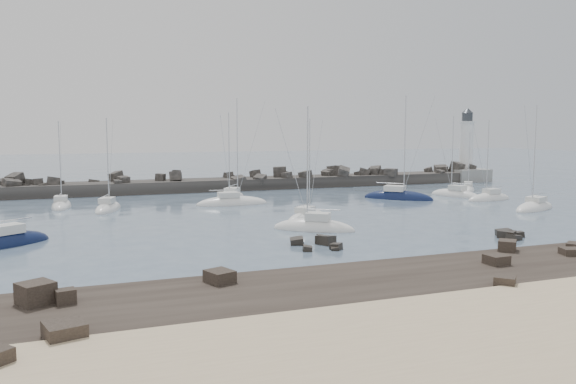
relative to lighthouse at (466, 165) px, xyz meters
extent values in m
plane|color=slate|center=(-47.00, -38.00, -3.09)|extent=(400.00, 400.00, 0.00)
cube|color=black|center=(-47.00, -60.00, -3.09)|extent=(140.00, 12.00, 0.70)
cube|color=black|center=(-38.87, -54.82, -2.33)|extent=(1.95, 1.95, 0.82)
cube|color=black|center=(-70.57, -62.60, -2.38)|extent=(2.07, 2.17, 0.72)
cube|color=black|center=(-70.62, -57.17, -2.35)|extent=(1.15, 1.02, 0.78)
cube|color=black|center=(-33.64, -56.49, -2.47)|extent=(1.96, 1.91, 0.55)
cube|color=black|center=(-46.08, -62.71, -2.45)|extent=(1.63, 1.63, 0.59)
cube|color=black|center=(-35.40, -57.70, -2.49)|extent=(1.81, 1.61, 0.51)
cube|color=black|center=(-61.86, -55.92, -2.37)|extent=(1.90, 2.05, 0.73)
cube|color=black|center=(-42.73, -58.10, -2.42)|extent=(1.47, 1.39, 0.65)
cube|color=black|center=(-72.11, -56.68, -2.16)|extent=(2.24, 2.22, 1.17)
cube|color=black|center=(-52.62, -45.33, -2.93)|extent=(1.49, 1.43, 1.04)
cube|color=black|center=(-50.59, -48.58, -3.08)|extent=(0.91, 0.87, 0.78)
cube|color=black|center=(-50.18, -45.58, -2.80)|extent=(1.85, 1.92, 1.03)
cube|color=black|center=(-50.29, -46.08, -2.99)|extent=(1.84, 1.95, 1.46)
cube|color=black|center=(-50.35, -48.25, -2.91)|extent=(1.19, 1.19, 0.70)
cube|color=black|center=(-52.78, -48.02, -2.91)|extent=(1.03, 1.08, 0.54)
cube|color=black|center=(-33.63, -48.51, -2.80)|extent=(1.57, 1.42, 0.86)
cube|color=black|center=(-33.91, -49.23, -2.81)|extent=(1.79, 1.85, 0.84)
cube|color=black|center=(-33.27, -47.68, -3.13)|extent=(1.05, 1.02, 0.61)
cube|color=black|center=(-33.93, -50.12, -3.08)|extent=(1.34, 1.24, 1.07)
cube|color=black|center=(-32.59, -49.07, -3.03)|extent=(1.42, 1.31, 0.92)
cube|color=#2D2B28|center=(-54.50, 0.00, -2.89)|extent=(115.00, 6.00, 3.20)
cube|color=#2D2B28|center=(-22.24, -0.60, -1.06)|extent=(2.82, 2.49, 2.25)
cube|color=#2D2B28|center=(-55.50, -0.60, -0.68)|extent=(2.24, 2.70, 2.01)
cube|color=#2D2B28|center=(-64.31, 1.65, -0.68)|extent=(2.65, 2.42, 2.12)
cube|color=#2D2B28|center=(-73.21, -0.68, -1.14)|extent=(2.07, 2.08, 2.19)
cube|color=#2D2B28|center=(-42.13, -2.15, -1.32)|extent=(2.54, 2.62, 1.71)
cube|color=#2D2B28|center=(-7.26, -2.10, -1.20)|extent=(1.96, 1.87, 1.16)
cube|color=#2D2B28|center=(-75.34, -0.39, -0.95)|extent=(1.60, 1.53, 1.21)
cube|color=#2D2B28|center=(-41.97, 1.08, -0.77)|extent=(1.80, 2.03, 1.65)
cube|color=#2D2B28|center=(-29.21, -0.17, -0.90)|extent=(2.19, 2.27, 1.53)
cube|color=#2D2B28|center=(-27.87, 2.24, -1.11)|extent=(2.14, 2.34, 2.01)
cube|color=#2D2B28|center=(-7.64, 1.11, -1.06)|extent=(2.03, 1.88, 1.63)
cube|color=#2D2B28|center=(-63.43, -1.28, -0.92)|extent=(1.90, 2.10, 1.25)
cube|color=#2D2B28|center=(-22.90, -0.69, -1.21)|extent=(2.63, 2.46, 1.60)
cube|color=#2D2B28|center=(-4.97, 0.94, -0.84)|extent=(2.89, 2.68, 1.86)
cube|color=#2D2B28|center=(-74.65, -1.47, -1.47)|extent=(1.61, 1.62, 1.16)
cube|color=#2D2B28|center=(-79.77, 1.42, -1.38)|extent=(2.29, 1.84, 2.04)
cube|color=#2D2B28|center=(-57.79, 0.12, -1.01)|extent=(1.92, 1.94, 1.73)
cube|color=#2D2B28|center=(-64.36, -2.13, -1.28)|extent=(1.23, 1.42, 1.04)
cube|color=#2D2B28|center=(-45.66, -1.79, -1.46)|extent=(2.24, 2.61, 1.74)
cube|color=#2D2B28|center=(-76.80, -0.94, -1.41)|extent=(1.67, 1.62, 1.09)
cube|color=#2D2B28|center=(-46.37, 1.69, -1.02)|extent=(1.94, 1.93, 1.32)
cube|color=#2D2B28|center=(-37.39, -1.93, -0.98)|extent=(1.99, 1.89, 1.44)
cube|color=#2D2B28|center=(-76.59, 1.16, -1.05)|extent=(1.68, 1.73, 1.28)
cube|color=#2D2B28|center=(-78.34, 1.01, -0.80)|extent=(2.94, 3.01, 2.63)
cube|color=#2D2B28|center=(-28.76, -0.28, -0.91)|extent=(1.56, 1.75, 1.44)
cube|color=#2D2B28|center=(-20.07, -0.40, -1.15)|extent=(2.79, 2.96, 2.04)
cube|color=#2D2B28|center=(-34.05, -1.88, -0.95)|extent=(2.46, 2.30, 1.77)
cube|color=#2D2B28|center=(-19.90, -0.14, -1.00)|extent=(2.29, 2.46, 2.08)
cube|color=#2D2B28|center=(-54.96, 2.23, -0.67)|extent=(1.42, 1.72, 1.84)
cube|color=#2D2B28|center=(-18.33, -0.92, -1.19)|extent=(3.07, 3.08, 1.94)
cube|color=#2D2B28|center=(-27.02, -1.93, -0.75)|extent=(2.84, 3.15, 2.76)
cube|color=#2D2B28|center=(-27.88, -0.54, -1.17)|extent=(1.63, 1.55, 1.29)
cube|color=#2D2B28|center=(-78.68, -1.14, -1.08)|extent=(2.89, 2.72, 1.94)
cube|color=#2D2B28|center=(-72.30, -0.12, -1.27)|extent=(1.15, 1.24, 0.99)
cube|color=#2D2B28|center=(-17.88, -2.30, -0.88)|extent=(2.99, 2.97, 1.36)
cube|color=#2D2B28|center=(-18.36, 2.42, -0.85)|extent=(3.03, 2.88, 1.96)
cube|color=#2D2B28|center=(-36.03, 2.27, -1.05)|extent=(1.43, 1.21, 1.37)
cube|color=#2D2B28|center=(-26.74, 1.93, -0.69)|extent=(2.58, 3.04, 2.20)
cube|color=#2D2B28|center=(-2.55, -0.71, -0.53)|extent=(2.52, 2.72, 2.65)
cube|color=#2D2B28|center=(-46.28, 2.03, -1.14)|extent=(1.56, 1.78, 1.76)
cube|color=#2D2B28|center=(-37.88, 0.21, -0.51)|extent=(2.70, 2.41, 1.96)
cube|color=#2D2B28|center=(-67.65, 2.02, -1.61)|extent=(1.78, 1.75, 1.57)
cube|color=#2D2B28|center=(0.43, -0.60, -0.71)|extent=(2.41, 1.89, 1.97)
cube|color=gray|center=(0.00, 0.00, -2.29)|extent=(7.00, 7.00, 3.00)
cylinder|color=white|center=(0.00, 0.00, 3.71)|extent=(2.50, 2.50, 9.00)
cylinder|color=white|center=(0.00, 0.00, 8.13)|extent=(3.20, 3.20, 0.25)
cylinder|color=#33383D|center=(0.00, 0.00, 9.01)|extent=(2.00, 2.00, 1.60)
cone|color=#33383D|center=(0.00, 0.00, 10.31)|extent=(2.20, 2.20, 1.00)
ellipsoid|color=white|center=(-71.92, -13.38, -3.04)|extent=(2.73, 7.47, 1.93)
cube|color=silver|center=(-71.94, -13.74, -1.91)|extent=(1.60, 2.14, 0.63)
cylinder|color=silver|center=(-71.88, -12.79, 2.73)|extent=(0.11, 0.11, 9.91)
cylinder|color=silver|center=(-71.97, -14.26, -1.32)|extent=(0.27, 2.94, 0.09)
ellipsoid|color=#0F1A40|center=(-75.81, -37.30, -3.04)|extent=(8.05, 6.72, 2.23)
cube|color=silver|center=(-75.48, -37.07, -1.72)|extent=(2.79, 2.64, 0.76)
cylinder|color=silver|center=(-75.02, -36.74, -1.01)|extent=(2.70, 1.96, 0.11)
ellipsoid|color=white|center=(-66.57, -18.22, -3.04)|extent=(4.55, 7.90, 2.03)
cube|color=silver|center=(-66.69, -18.58, -1.84)|extent=(2.10, 2.48, 0.68)
cylinder|color=silver|center=(-66.38, -17.64, 2.92)|extent=(0.12, 0.12, 10.19)
cylinder|color=silver|center=(-66.85, -19.08, -1.21)|extent=(1.02, 2.90, 0.10)
ellipsoid|color=white|center=(-51.16, -18.50, -3.04)|extent=(9.56, 3.41, 2.22)
cube|color=silver|center=(-51.63, -18.47, -1.77)|extent=(2.73, 2.03, 0.66)
cylinder|color=silver|center=(-50.41, -18.54, 4.26)|extent=(0.11, 0.11, 12.71)
cylinder|color=silver|center=(-52.29, -18.44, -1.15)|extent=(3.77, 0.29, 0.09)
ellipsoid|color=white|center=(-48.58, -39.48, -3.04)|extent=(8.02, 6.79, 2.19)
cube|color=silver|center=(-48.25, -39.72, -1.74)|extent=(2.79, 2.65, 0.73)
cylinder|color=silver|center=(-49.10, -39.10, 3.35)|extent=(0.13, 0.13, 10.93)
cylinder|color=silver|center=(-47.79, -40.06, -1.06)|extent=(2.68, 1.99, 0.10)
ellipsoid|color=white|center=(-49.94, -13.37, -3.04)|extent=(6.76, 8.20, 2.14)
cube|color=silver|center=(-49.70, -13.04, -1.78)|extent=(2.67, 2.83, 0.70)
cylinder|color=silver|center=(-50.31, -13.91, 3.41)|extent=(0.12, 0.12, 11.09)
cylinder|color=silver|center=(-49.38, -12.56, -1.13)|extent=(1.95, 2.76, 0.10)
ellipsoid|color=white|center=(-46.77, -33.32, -3.04)|extent=(7.23, 6.43, 1.88)
cube|color=silver|center=(-47.06, -33.55, -1.94)|extent=(2.56, 2.47, 0.60)
cylinder|color=silver|center=(-46.31, -32.95, 2.77)|extent=(0.10, 0.10, 10.02)
cylinder|color=silver|center=(-47.47, -33.87, -1.39)|extent=(2.37, 1.92, 0.09)
ellipsoid|color=#0F1A40|center=(-27.61, -20.70, -3.04)|extent=(9.05, 9.19, 2.45)
cube|color=silver|center=(-27.95, -20.35, -1.62)|extent=(3.34, 3.36, 0.77)
cylinder|color=silver|center=(-27.06, -21.27, 4.65)|extent=(0.13, 0.13, 13.30)
cylinder|color=silver|center=(-28.43, -19.85, -0.91)|extent=(2.82, 2.90, 0.11)
ellipsoid|color=white|center=(-16.53, -26.35, -3.04)|extent=(7.70, 3.21, 2.00)
cube|color=silver|center=(-16.16, -26.31, -1.86)|extent=(2.26, 1.75, 0.67)
cylinder|color=silver|center=(-17.12, -26.43, 2.85)|extent=(0.11, 0.11, 10.09)
cylinder|color=silver|center=(-15.64, -26.24, -1.24)|extent=(2.98, 0.46, 0.10)
ellipsoid|color=white|center=(-18.12, -20.88, -3.04)|extent=(5.00, 8.35, 2.11)
cube|color=silver|center=(-17.99, -21.25, -1.80)|extent=(2.26, 2.64, 0.70)
cylinder|color=silver|center=(-18.33, -20.28, 3.24)|extent=(0.12, 0.12, 10.77)
cylinder|color=silver|center=(-17.80, -21.78, -1.15)|extent=(1.16, 3.04, 0.10)
ellipsoid|color=white|center=(-17.65, -35.76, -3.04)|extent=(9.00, 5.92, 2.07)
cube|color=silver|center=(-17.25, -35.59, -1.85)|extent=(2.92, 2.57, 0.62)
cylinder|color=silver|center=(-18.29, -36.04, 3.68)|extent=(0.11, 0.11, 11.68)
cylinder|color=silver|center=(-16.70, -35.35, -1.27)|extent=(3.21, 1.47, 0.09)
ellipsoid|color=white|center=(-11.27, -15.16, -3.04)|extent=(5.38, 6.14, 1.83)
cube|color=silver|center=(-11.46, -15.41, -1.94)|extent=(2.07, 2.16, 0.65)
cylinder|color=silver|center=(-10.97, -14.76, 1.97)|extent=(0.11, 0.11, 8.46)
cylinder|color=silver|center=(-11.73, -15.75, -1.34)|extent=(1.61, 2.04, 0.09)
camera|label=1|loc=(-69.70, -88.81, 6.50)|focal=35.00mm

